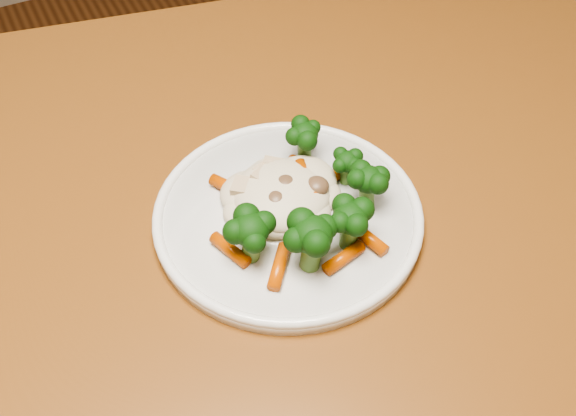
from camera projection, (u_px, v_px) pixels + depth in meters
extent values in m
plane|color=brown|center=(232.00, 366.00, 1.43)|extent=(3.00, 3.00, 0.00)
cube|color=brown|center=(214.00, 286.00, 0.66)|extent=(1.44, 1.09, 0.04)
cube|color=brown|center=(513.00, 173.00, 1.29)|extent=(0.07, 0.07, 0.71)
cylinder|color=white|center=(288.00, 218.00, 0.68)|extent=(0.25, 0.25, 0.01)
ellipsoid|color=beige|center=(281.00, 188.00, 0.67)|extent=(0.11, 0.10, 0.04)
ellipsoid|color=black|center=(251.00, 240.00, 0.62)|extent=(0.05, 0.05, 0.05)
ellipsoid|color=black|center=(312.00, 246.00, 0.62)|extent=(0.06, 0.06, 0.05)
ellipsoid|color=black|center=(349.00, 228.00, 0.63)|extent=(0.05, 0.05, 0.05)
ellipsoid|color=black|center=(367.00, 188.00, 0.67)|extent=(0.05, 0.05, 0.04)
ellipsoid|color=black|center=(346.00, 169.00, 0.69)|extent=(0.04, 0.04, 0.03)
ellipsoid|color=black|center=(304.00, 143.00, 0.71)|extent=(0.04, 0.04, 0.04)
cylinder|color=#D15204|center=(231.00, 188.00, 0.69)|extent=(0.03, 0.04, 0.01)
cylinder|color=#D15204|center=(287.00, 173.00, 0.70)|extent=(0.04, 0.04, 0.01)
cylinder|color=#D15204|center=(320.00, 180.00, 0.70)|extent=(0.05, 0.01, 0.01)
cylinder|color=#D15204|center=(230.00, 250.00, 0.64)|extent=(0.03, 0.04, 0.01)
cylinder|color=#D15204|center=(279.00, 266.00, 0.63)|extent=(0.04, 0.04, 0.01)
cylinder|color=#D15204|center=(344.00, 258.00, 0.63)|extent=(0.04, 0.02, 0.01)
cylinder|color=#D15204|center=(367.00, 237.00, 0.65)|extent=(0.02, 0.05, 0.01)
cylinder|color=#D15204|center=(306.00, 180.00, 0.68)|extent=(0.02, 0.05, 0.01)
cylinder|color=#D15204|center=(266.00, 181.00, 0.68)|extent=(0.03, 0.04, 0.01)
ellipsoid|color=brown|center=(285.00, 186.00, 0.67)|extent=(0.03, 0.03, 0.02)
ellipsoid|color=brown|center=(317.00, 186.00, 0.67)|extent=(0.02, 0.02, 0.02)
ellipsoid|color=brown|center=(276.00, 200.00, 0.66)|extent=(0.02, 0.02, 0.02)
cube|color=tan|center=(266.00, 171.00, 0.69)|extent=(0.02, 0.02, 0.01)
cube|color=tan|center=(272.00, 164.00, 0.69)|extent=(0.02, 0.02, 0.01)
cube|color=tan|center=(241.00, 187.00, 0.67)|extent=(0.02, 0.02, 0.01)
cube|color=tan|center=(263.00, 178.00, 0.68)|extent=(0.03, 0.03, 0.01)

